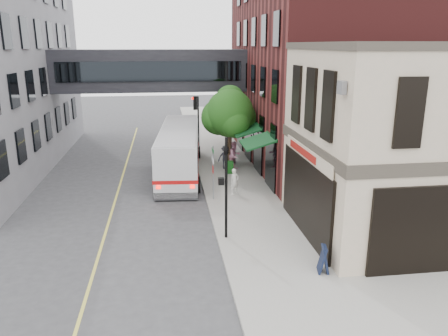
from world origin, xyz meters
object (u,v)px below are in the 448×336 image
object	(u,v)px
bus	(180,149)
pedestrian_a	(235,181)
pedestrian_c	(225,157)
sandwich_board	(324,259)
newspaper_box	(230,167)
pedestrian_b	(235,155)

from	to	relation	value
bus	pedestrian_a	world-z (taller)	bus
bus	pedestrian_c	world-z (taller)	bus
pedestrian_a	pedestrian_c	size ratio (longest dim) A/B	0.93
bus	pedestrian_a	size ratio (longest dim) A/B	7.60
bus	sandwich_board	size ratio (longest dim) A/B	11.11
newspaper_box	pedestrian_c	bearing A→B (deg)	100.70
bus	sandwich_board	bearing A→B (deg)	-71.50
bus	pedestrian_a	xyz separation A→B (m)	(2.89, -5.12, -0.79)
pedestrian_c	sandwich_board	distance (m)	14.59
bus	pedestrian_c	xyz separation A→B (m)	(3.09, 0.22, -0.74)
pedestrian_a	newspaper_box	xyz separation A→B (m)	(0.37, 4.18, -0.34)
pedestrian_b	newspaper_box	xyz separation A→B (m)	(-0.44, -0.88, -0.56)
newspaper_box	bus	bearing A→B (deg)	166.28
pedestrian_a	pedestrian_c	distance (m)	5.34
pedestrian_b	bus	bearing A→B (deg)	145.46
bus	newspaper_box	distance (m)	3.58
pedestrian_c	pedestrian_a	bearing A→B (deg)	-101.47
pedestrian_a	sandwich_board	distance (m)	9.35
newspaper_box	sandwich_board	xyz separation A→B (m)	(1.52, -13.33, 0.11)
pedestrian_a	newspaper_box	distance (m)	4.21
pedestrian_a	newspaper_box	world-z (taller)	pedestrian_a
pedestrian_a	sandwich_board	xyz separation A→B (m)	(1.89, -9.15, -0.24)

